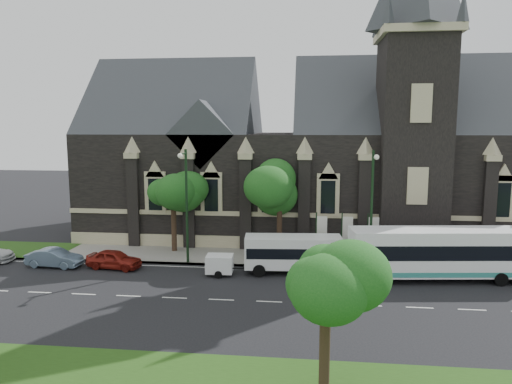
# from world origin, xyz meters

# --- Properties ---
(ground) EXTENTS (160.00, 160.00, 0.00)m
(ground) POSITION_xyz_m (0.00, 0.00, 0.00)
(ground) COLOR black
(ground) RESTS_ON ground
(sidewalk) EXTENTS (80.00, 5.00, 0.15)m
(sidewalk) POSITION_xyz_m (0.00, 9.50, 0.07)
(sidewalk) COLOR gray
(sidewalk) RESTS_ON ground
(museum) EXTENTS (40.00, 17.70, 29.90)m
(museum) POSITION_xyz_m (5.12, 18.78, 8.17)
(museum) COLOR black
(museum) RESTS_ON ground
(tree_park_east) EXTENTS (3.40, 3.40, 6.28)m
(tree_park_east) POSITION_xyz_m (6.18, -9.32, 4.62)
(tree_park_east) COLOR black
(tree_park_east) RESTS_ON ground
(tree_walk_right) EXTENTS (4.08, 4.08, 7.80)m
(tree_walk_right) POSITION_xyz_m (3.21, 10.71, 5.82)
(tree_walk_right) COLOR black
(tree_walk_right) RESTS_ON ground
(tree_walk_left) EXTENTS (3.91, 3.91, 7.64)m
(tree_walk_left) POSITION_xyz_m (-5.80, 10.70, 5.73)
(tree_walk_left) COLOR black
(tree_walk_left) RESTS_ON ground
(street_lamp_near) EXTENTS (0.36, 1.88, 9.00)m
(street_lamp_near) POSITION_xyz_m (10.00, 7.09, 5.11)
(street_lamp_near) COLOR black
(street_lamp_near) RESTS_ON ground
(street_lamp_mid) EXTENTS (0.36, 1.88, 9.00)m
(street_lamp_mid) POSITION_xyz_m (-4.00, 7.09, 5.11)
(street_lamp_mid) COLOR black
(street_lamp_mid) RESTS_ON ground
(banner_flag_left) EXTENTS (0.90, 0.10, 4.00)m
(banner_flag_left) POSITION_xyz_m (6.29, 9.00, 2.38)
(banner_flag_left) COLOR black
(banner_flag_left) RESTS_ON ground
(banner_flag_center) EXTENTS (0.90, 0.10, 4.00)m
(banner_flag_center) POSITION_xyz_m (8.29, 9.00, 2.38)
(banner_flag_center) COLOR black
(banner_flag_center) RESTS_ON ground
(banner_flag_right) EXTENTS (0.90, 0.10, 4.00)m
(banner_flag_right) POSITION_xyz_m (10.29, 9.00, 2.38)
(banner_flag_right) COLOR black
(banner_flag_right) RESTS_ON ground
(tour_coach) EXTENTS (12.65, 4.03, 3.63)m
(tour_coach) POSITION_xyz_m (14.53, 5.45, 1.97)
(tour_coach) COLOR white
(tour_coach) RESTS_ON ground
(shuttle_bus) EXTENTS (7.21, 2.97, 2.72)m
(shuttle_bus) POSITION_xyz_m (4.29, 5.99, 1.58)
(shuttle_bus) COLOR white
(shuttle_bus) RESTS_ON ground
(box_trailer) EXTENTS (2.80, 1.65, 1.48)m
(box_trailer) POSITION_xyz_m (-1.00, 4.80, 0.84)
(box_trailer) COLOR white
(box_trailer) RESTS_ON ground
(sedan) EXTENTS (4.36, 1.78, 1.40)m
(sedan) POSITION_xyz_m (-14.00, 5.44, 0.70)
(sedan) COLOR slate
(sedan) RESTS_ON ground
(car_far_red) EXTENTS (4.36, 2.21, 1.42)m
(car_far_red) POSITION_xyz_m (-9.28, 5.57, 0.71)
(car_far_red) COLOR maroon
(car_far_red) RESTS_ON ground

